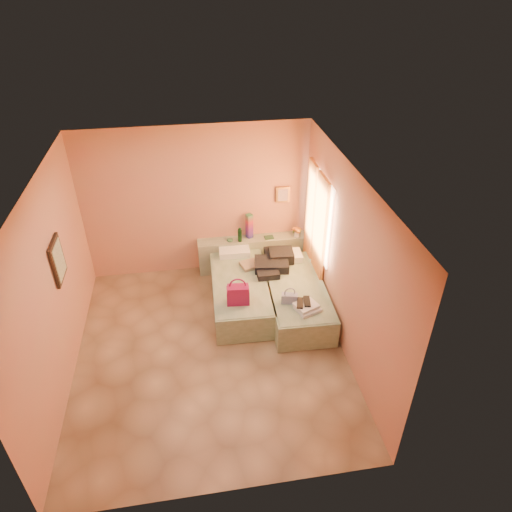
{
  "coord_description": "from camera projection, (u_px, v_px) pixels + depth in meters",
  "views": [
    {
      "loc": [
        -0.12,
        -5.1,
        5.06
      ],
      "look_at": [
        0.84,
        0.85,
        1.08
      ],
      "focal_mm": 32.0,
      "sensor_mm": 36.0,
      "label": 1
    }
  ],
  "objects": [
    {
      "name": "water_bottle",
      "position": [
        240.0,
        235.0,
        8.36
      ],
      "size": [
        0.09,
        0.09,
        0.26
      ],
      "primitive_type": "cylinder",
      "rotation": [
        0.0,
        0.0,
        -0.29
      ],
      "color": "#14381B",
      "rests_on": "headboard_ledge"
    },
    {
      "name": "green_book",
      "position": [
        269.0,
        237.0,
        8.51
      ],
      "size": [
        0.18,
        0.13,
        0.03
      ],
      "primitive_type": "cube",
      "rotation": [
        0.0,
        0.0,
        0.08
      ],
      "color": "#274A32",
      "rests_on": "headboard_ledge"
    },
    {
      "name": "bed_right",
      "position": [
        296.0,
        297.0,
        7.69
      ],
      "size": [
        0.97,
        2.03,
        0.5
      ],
      "primitive_type": "cube",
      "rotation": [
        0.0,
        0.0,
        -0.03
      ],
      "color": "#A2B894",
      "rests_on": "ground"
    },
    {
      "name": "blue_handbag",
      "position": [
        289.0,
        298.0,
        7.13
      ],
      "size": [
        0.27,
        0.17,
        0.16
      ],
      "primitive_type": "cube",
      "rotation": [
        0.0,
        0.0,
        -0.25
      ],
      "color": "#394989",
      "rests_on": "bed_right"
    },
    {
      "name": "small_dish",
      "position": [
        230.0,
        240.0,
        8.44
      ],
      "size": [
        0.12,
        0.12,
        0.03
      ],
      "primitive_type": "cylinder",
      "rotation": [
        0.0,
        0.0,
        -0.07
      ],
      "color": "#437B53",
      "rests_on": "headboard_ledge"
    },
    {
      "name": "bed_left",
      "position": [
        240.0,
        291.0,
        7.82
      ],
      "size": [
        0.97,
        2.03,
        0.5
      ],
      "primitive_type": "cube",
      "rotation": [
        0.0,
        0.0,
        -0.03
      ],
      "color": "#A2B894",
      "rests_on": "ground"
    },
    {
      "name": "ground",
      "position": [
        211.0,
        349.0,
        7.01
      ],
      "size": [
        4.5,
        4.5,
        0.0
      ],
      "primitive_type": "plane",
      "color": "tan",
      "rests_on": "ground"
    },
    {
      "name": "room_walls",
      "position": [
        215.0,
        230.0,
        6.52
      ],
      "size": [
        4.02,
        4.51,
        2.81
      ],
      "color": "tan",
      "rests_on": "ground"
    },
    {
      "name": "towel_stack",
      "position": [
        308.0,
        307.0,
        6.99
      ],
      "size": [
        0.43,
        0.4,
        0.1
      ],
      "primitive_type": "cube",
      "rotation": [
        0.0,
        0.0,
        0.34
      ],
      "color": "white",
      "rests_on": "bed_right"
    },
    {
      "name": "flower_vase",
      "position": [
        297.0,
        231.0,
        8.5
      ],
      "size": [
        0.24,
        0.24,
        0.24
      ],
      "primitive_type": "cube",
      "rotation": [
        0.0,
        0.0,
        0.4
      ],
      "color": "white",
      "rests_on": "headboard_ledge"
    },
    {
      "name": "headboard_ledge",
      "position": [
        253.0,
        253.0,
        8.69
      ],
      "size": [
        2.05,
        0.3,
        0.65
      ],
      "primitive_type": "cube",
      "color": "#A0AC8D",
      "rests_on": "ground"
    },
    {
      "name": "magenta_handbag",
      "position": [
        238.0,
        294.0,
        7.09
      ],
      "size": [
        0.37,
        0.23,
        0.33
      ],
      "primitive_type": "cube",
      "rotation": [
        0.0,
        0.0,
        -0.09
      ],
      "color": "#971249",
      "rests_on": "bed_left"
    },
    {
      "name": "clothes_pile",
      "position": [
        275.0,
        263.0,
        7.92
      ],
      "size": [
        0.7,
        0.7,
        0.19
      ],
      "primitive_type": "cube",
      "rotation": [
        0.0,
        0.0,
        -0.11
      ],
      "color": "black",
      "rests_on": "bed_right"
    },
    {
      "name": "rainbow_box",
      "position": [
        249.0,
        226.0,
        8.42
      ],
      "size": [
        0.14,
        0.14,
        0.47
      ],
      "primitive_type": "cube",
      "rotation": [
        0.0,
        0.0,
        0.43
      ],
      "color": "#971249",
      "rests_on": "headboard_ledge"
    },
    {
      "name": "sandal_pair",
      "position": [
        304.0,
        303.0,
        6.99
      ],
      "size": [
        0.25,
        0.29,
        0.03
      ],
      "primitive_type": "cube",
      "rotation": [
        0.0,
        0.0,
        -0.26
      ],
      "color": "black",
      "rests_on": "towel_stack"
    },
    {
      "name": "khaki_garment",
      "position": [
        251.0,
        264.0,
        8.0
      ],
      "size": [
        0.42,
        0.37,
        0.06
      ],
      "primitive_type": "cube",
      "rotation": [
        0.0,
        0.0,
        0.28
      ],
      "color": "#9D8865",
      "rests_on": "bed_left"
    }
  ]
}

